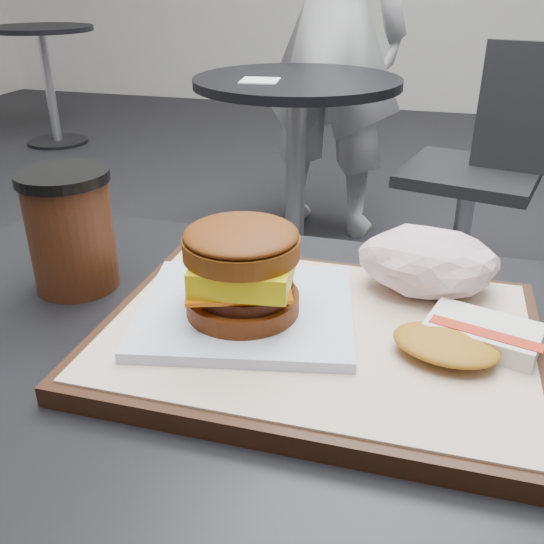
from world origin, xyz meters
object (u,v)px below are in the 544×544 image
at_px(customer_table, 252,532).
at_px(neighbor_chair, 494,161).
at_px(hash_brown, 466,338).
at_px(crumpled_wrapper, 428,262).
at_px(serving_tray, 318,337).
at_px(breakfast_sandwich, 244,280).
at_px(coffee_cup, 70,227).
at_px(patron, 332,30).
at_px(neighbor_table, 296,137).

distance_m(customer_table, neighbor_chair, 1.70).
relative_size(hash_brown, crumpled_wrapper, 0.98).
bearing_deg(neighbor_chair, serving_tray, -99.40).
distance_m(breakfast_sandwich, crumpled_wrapper, 0.19).
bearing_deg(coffee_cup, breakfast_sandwich, -14.12).
xyz_separation_m(serving_tray, crumpled_wrapper, (0.09, 0.10, 0.04)).
xyz_separation_m(crumpled_wrapper, neighbor_chair, (0.18, 1.51, -0.31)).
height_order(crumpled_wrapper, neighbor_chair, neighbor_chair).
height_order(coffee_cup, neighbor_chair, coffee_cup).
relative_size(breakfast_sandwich, neighbor_chair, 0.25).
bearing_deg(hash_brown, crumpled_wrapper, 110.24).
relative_size(customer_table, crumpled_wrapper, 6.07).
bearing_deg(patron, crumpled_wrapper, 112.01).
xyz_separation_m(breakfast_sandwich, neighbor_table, (-0.33, 1.60, -0.28)).
distance_m(serving_tray, neighbor_table, 1.66).
bearing_deg(coffee_cup, neighbor_chair, 71.09).
relative_size(crumpled_wrapper, patron, 0.08).
bearing_deg(breakfast_sandwich, crumpled_wrapper, 33.84).
bearing_deg(crumpled_wrapper, patron, 103.02).
xyz_separation_m(hash_brown, neighbor_table, (-0.52, 1.59, -0.25)).
relative_size(hash_brown, neighbor_chair, 0.15).
bearing_deg(crumpled_wrapper, customer_table, -130.17).
xyz_separation_m(breakfast_sandwich, patron, (-0.32, 2.16, 0.02)).
bearing_deg(neighbor_table, customer_table, -78.02).
distance_m(hash_brown, neighbor_table, 1.69).
height_order(breakfast_sandwich, neighbor_table, breakfast_sandwich).
relative_size(breakfast_sandwich, crumpled_wrapper, 1.67).
height_order(serving_tray, neighbor_chair, neighbor_chair).
distance_m(breakfast_sandwich, neighbor_chair, 1.68).
bearing_deg(patron, hash_brown, 112.35).
bearing_deg(crumpled_wrapper, serving_tray, -131.08).
xyz_separation_m(serving_tray, breakfast_sandwich, (-0.07, -0.00, 0.05)).
height_order(customer_table, neighbor_chair, neighbor_chair).
bearing_deg(breakfast_sandwich, customer_table, -69.42).
height_order(neighbor_table, patron, patron).
bearing_deg(breakfast_sandwich, coffee_cup, 165.88).
distance_m(customer_table, breakfast_sandwich, 0.25).
bearing_deg(patron, customer_table, 107.78).
bearing_deg(serving_tray, breakfast_sandwich, -177.16).
bearing_deg(serving_tray, coffee_cup, 169.98).
relative_size(neighbor_table, neighbor_chair, 0.85).
relative_size(customer_table, neighbor_chair, 0.91).
relative_size(serving_tray, coffee_cup, 3.02).
bearing_deg(neighbor_table, crumpled_wrapper, -72.05).
xyz_separation_m(serving_tray, patron, (-0.39, 2.16, 0.07)).
bearing_deg(crumpled_wrapper, hash_brown, -69.76).
xyz_separation_m(customer_table, serving_tray, (0.05, 0.06, 0.20)).
bearing_deg(crumpled_wrapper, breakfast_sandwich, -146.16).
relative_size(serving_tray, hash_brown, 2.93).
relative_size(coffee_cup, neighbor_chair, 0.14).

